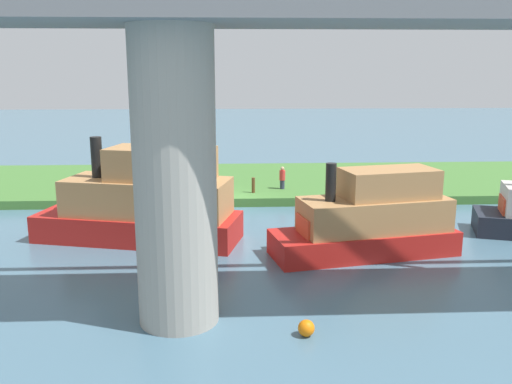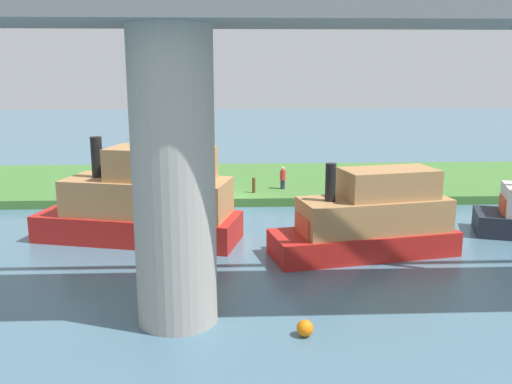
# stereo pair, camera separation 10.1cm
# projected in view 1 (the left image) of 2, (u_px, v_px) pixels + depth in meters

# --- Properties ---
(ground_plane) EXTENTS (160.00, 160.00, 0.00)m
(ground_plane) POSITION_uv_depth(u_px,v_px,m) (229.00, 207.00, 31.60)
(ground_plane) COLOR #476B7F
(grassy_bank) EXTENTS (80.00, 12.00, 0.50)m
(grassy_bank) POSITION_uv_depth(u_px,v_px,m) (229.00, 182.00, 37.39)
(grassy_bank) COLOR #427533
(grassy_bank) RESTS_ON ground
(bridge_pylon) EXTENTS (2.47, 2.47, 8.97)m
(bridge_pylon) POSITION_uv_depth(u_px,v_px,m) (175.00, 180.00, 16.47)
(bridge_pylon) COLOR #9E998E
(bridge_pylon) RESTS_ON ground
(bridge_span) EXTENTS (69.96, 4.30, 3.25)m
(bridge_span) POSITION_uv_depth(u_px,v_px,m) (169.00, 5.00, 15.40)
(bridge_span) COLOR slate
(bridge_span) RESTS_ON bridge_pylon
(person_on_bank) EXTENTS (0.43, 0.43, 1.39)m
(person_on_bank) POSITION_uv_depth(u_px,v_px,m) (282.00, 178.00, 33.99)
(person_on_bank) COLOR #2D334C
(person_on_bank) RESTS_ON grassy_bank
(mooring_post) EXTENTS (0.20, 0.20, 0.91)m
(mooring_post) POSITION_uv_depth(u_px,v_px,m) (253.00, 185.00, 32.98)
(mooring_post) COLOR brown
(mooring_post) RESTS_ON grassy_bank
(motorboat_red) EXTENTS (9.74, 5.23, 4.74)m
(motorboat_red) POSITION_uv_depth(u_px,v_px,m) (144.00, 203.00, 25.19)
(motorboat_red) COLOR red
(motorboat_red) RESTS_ON ground
(pontoon_yellow) EXTENTS (8.19, 4.12, 4.00)m
(pontoon_yellow) POSITION_uv_depth(u_px,v_px,m) (370.00, 220.00, 23.37)
(pontoon_yellow) COLOR red
(pontoon_yellow) RESTS_ON ground
(marker_buoy) EXTENTS (0.50, 0.50, 0.50)m
(marker_buoy) POSITION_uv_depth(u_px,v_px,m) (306.00, 328.00, 16.33)
(marker_buoy) COLOR orange
(marker_buoy) RESTS_ON ground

